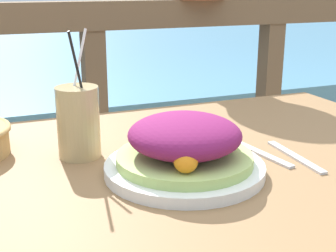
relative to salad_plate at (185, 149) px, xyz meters
The scene contains 7 objects.
patio_table 0.16m from the salad_plate, 68.46° to the left, with size 1.18×0.80×0.75m.
railing_fence 0.79m from the salad_plate, 88.48° to the left, with size 2.80×0.08×1.02m.
sea_backdrop 3.33m from the salad_plate, 89.64° to the left, with size 12.00×4.00×0.54m.
salad_plate is the anchor object (origin of this frame).
drink_glass 0.22m from the salad_plate, 134.97° to the left, with size 0.08×0.08×0.25m.
fork 0.19m from the salad_plate, 10.66° to the left, with size 0.04×0.18×0.00m.
knife 0.24m from the salad_plate, ahead, with size 0.02×0.18×0.00m.
Camera 1 is at (-0.34, -0.77, 1.09)m, focal length 50.00 mm.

